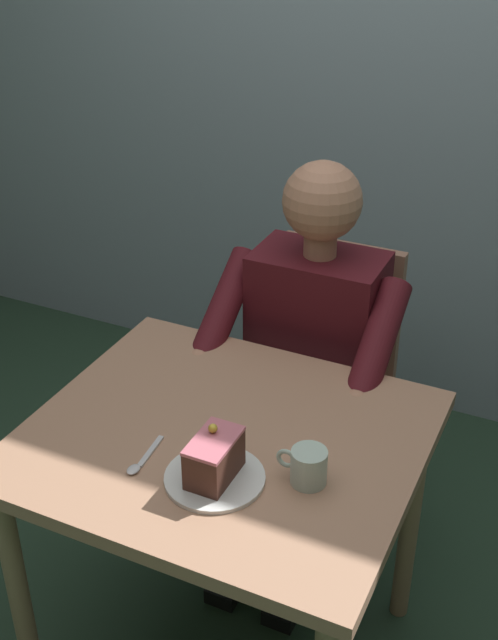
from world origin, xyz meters
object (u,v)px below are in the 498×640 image
(chair, at_px, (325,376))
(coffee_cup, at_px, (308,466))
(dessert_spoon, at_px, (141,461))
(cake_slice, at_px, (214,458))
(dining_table, at_px, (224,468))
(seated_person, at_px, (305,365))

(chair, relative_size, coffee_cup, 7.90)
(dessert_spoon, bearing_deg, cake_slice, -173.92)
(dining_table, relative_size, cake_slice, 6.53)
(seated_person, bearing_deg, coffee_cup, 111.89)
(seated_person, distance_m, dessert_spoon, 0.69)
(chair, height_order, coffee_cup, chair)
(dining_table, bearing_deg, cake_slice, 109.85)
(coffee_cup, bearing_deg, chair, -72.84)
(cake_slice, bearing_deg, chair, -86.30)
(chair, relative_size, cake_slice, 6.55)
(seated_person, distance_m, cake_slice, 0.68)
(seated_person, relative_size, cake_slice, 8.87)
(seated_person, distance_m, coffee_cup, 0.64)
(dining_table, distance_m, chair, 0.70)
(seated_person, xyz_separation_m, coffee_cup, (-0.23, 0.58, 0.15))
(cake_slice, height_order, dessert_spoon, cake_slice)
(seated_person, relative_size, coffee_cup, 10.70)
(coffee_cup, distance_m, dessert_spoon, 0.36)
(dining_table, relative_size, seated_person, 0.74)
(cake_slice, height_order, coffee_cup, cake_slice)
(dessert_spoon, bearing_deg, dining_table, -124.84)
(seated_person, bearing_deg, dining_table, 90.00)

